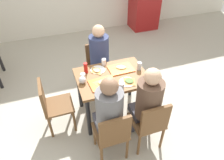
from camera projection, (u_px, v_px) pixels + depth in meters
name	position (u px, v px, depth m)	size (l,w,h in m)	color
ground_plane	(112.00, 112.00, 3.43)	(10.00, 10.00, 0.02)	#B2AD9E
main_table	(112.00, 82.00, 3.02)	(1.01, 0.73, 0.76)	brown
chair_near_left	(112.00, 133.00, 2.50)	(0.40, 0.40, 0.84)	brown
chair_near_right	(150.00, 122.00, 2.62)	(0.40, 0.40, 0.84)	brown
chair_far_side	(98.00, 63.00, 3.67)	(0.40, 0.40, 0.84)	brown
chair_left_end	(52.00, 103.00, 2.89)	(0.40, 0.40, 0.84)	brown
person_in_red	(109.00, 111.00, 2.44)	(0.32, 0.42, 1.25)	#383842
person_in_brown_jacket	(147.00, 101.00, 2.57)	(0.32, 0.42, 1.25)	#383842
person_far_side	(100.00, 55.00, 3.41)	(0.32, 0.42, 1.25)	#383842
tray_red_near	(103.00, 83.00, 2.80)	(0.36, 0.26, 0.02)	#D85914
tray_red_far	(121.00, 69.00, 3.07)	(0.36, 0.26, 0.02)	#D85914
paper_plate_center	(98.00, 70.00, 3.06)	(0.22, 0.22, 0.01)	white
paper_plate_near_edge	(127.00, 82.00, 2.84)	(0.22, 0.22, 0.01)	white
pizza_slice_a	(104.00, 83.00, 2.79)	(0.28, 0.25, 0.02)	tan
pizza_slice_b	(121.00, 67.00, 3.07)	(0.25, 0.22, 0.02)	tan
pizza_slice_c	(96.00, 70.00, 3.03)	(0.16, 0.21, 0.02)	tan
pizza_slice_d	(129.00, 81.00, 2.83)	(0.21, 0.22, 0.02)	#C68C47
plastic_cup_a	(104.00, 62.00, 3.14)	(0.07, 0.07, 0.10)	white
plastic_cup_b	(122.00, 86.00, 2.69)	(0.07, 0.07, 0.10)	white
plastic_cup_c	(83.00, 77.00, 2.85)	(0.07, 0.07, 0.10)	white
soda_can	(139.00, 66.00, 3.03)	(0.07, 0.07, 0.12)	#B7BCC6
condiment_bottle	(86.00, 68.00, 2.96)	(0.06, 0.06, 0.16)	red
foil_bundle	(82.00, 80.00, 2.79)	(0.10, 0.10, 0.10)	silver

